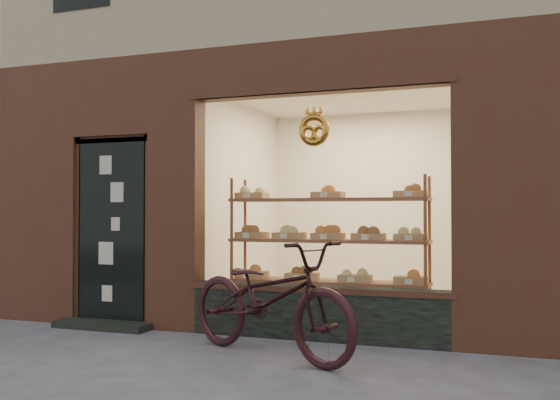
% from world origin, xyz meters
% --- Properties ---
extents(ground, '(90.00, 90.00, 0.00)m').
position_xyz_m(ground, '(0.00, 0.00, 0.00)').
color(ground, '#46454E').
extents(display_shelf, '(2.20, 0.45, 1.70)m').
position_xyz_m(display_shelf, '(0.45, 2.55, 0.85)').
color(display_shelf, brown).
rests_on(display_shelf, ground).
extents(bicycle, '(2.13, 1.48, 1.06)m').
position_xyz_m(bicycle, '(0.25, 1.25, 0.53)').
color(bicycle, black).
rests_on(bicycle, ground).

